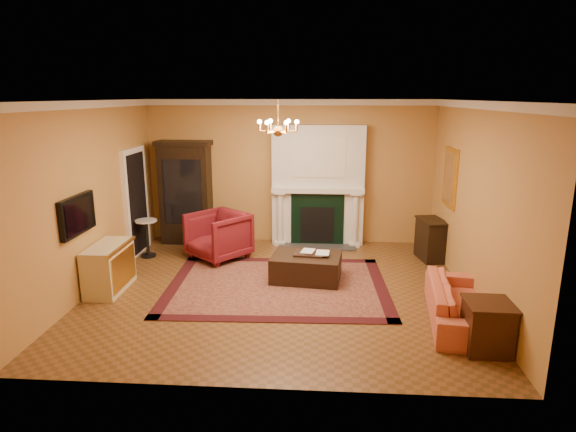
# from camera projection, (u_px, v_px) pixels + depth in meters

# --- Properties ---
(floor) EXTENTS (6.00, 5.50, 0.02)m
(floor) POSITION_uv_depth(u_px,v_px,m) (279.00, 290.00, 7.86)
(floor) COLOR brown
(floor) RESTS_ON ground
(ceiling) EXTENTS (6.00, 5.50, 0.02)m
(ceiling) POSITION_uv_depth(u_px,v_px,m) (278.00, 100.00, 7.12)
(ceiling) COLOR silver
(ceiling) RESTS_ON wall_back
(wall_back) EXTENTS (6.00, 0.02, 3.00)m
(wall_back) POSITION_uv_depth(u_px,v_px,m) (290.00, 172.00, 10.16)
(wall_back) COLOR #B28340
(wall_back) RESTS_ON floor
(wall_front) EXTENTS (6.00, 0.02, 3.00)m
(wall_front) POSITION_uv_depth(u_px,v_px,m) (255.00, 257.00, 4.82)
(wall_front) COLOR #B28340
(wall_front) RESTS_ON floor
(wall_left) EXTENTS (0.02, 5.50, 3.00)m
(wall_left) POSITION_uv_depth(u_px,v_px,m) (91.00, 197.00, 7.69)
(wall_left) COLOR #B28340
(wall_left) RESTS_ON floor
(wall_right) EXTENTS (0.02, 5.50, 3.00)m
(wall_right) POSITION_uv_depth(u_px,v_px,m) (476.00, 202.00, 7.29)
(wall_right) COLOR #B28340
(wall_right) RESTS_ON floor
(fireplace) EXTENTS (1.90, 0.70, 2.50)m
(fireplace) POSITION_uv_depth(u_px,v_px,m) (318.00, 188.00, 10.01)
(fireplace) COLOR silver
(fireplace) RESTS_ON wall_back
(crown_molding) EXTENTS (6.00, 5.50, 0.12)m
(crown_molding) POSITION_uv_depth(u_px,v_px,m) (283.00, 104.00, 8.06)
(crown_molding) COLOR silver
(crown_molding) RESTS_ON ceiling
(doorway) EXTENTS (0.08, 1.05, 2.10)m
(doorway) POSITION_uv_depth(u_px,v_px,m) (136.00, 202.00, 9.44)
(doorway) COLOR white
(doorway) RESTS_ON wall_left
(tv_panel) EXTENTS (0.09, 0.95, 0.58)m
(tv_panel) POSITION_uv_depth(u_px,v_px,m) (78.00, 215.00, 7.14)
(tv_panel) COLOR black
(tv_panel) RESTS_ON wall_left
(gilt_mirror) EXTENTS (0.06, 0.76, 1.05)m
(gilt_mirror) POSITION_uv_depth(u_px,v_px,m) (450.00, 177.00, 8.61)
(gilt_mirror) COLOR gold
(gilt_mirror) RESTS_ON wall_right
(chandelier) EXTENTS (0.63, 0.55, 0.53)m
(chandelier) POSITION_uv_depth(u_px,v_px,m) (278.00, 127.00, 7.22)
(chandelier) COLOR #CB8938
(chandelier) RESTS_ON ceiling
(oriental_rug) EXTENTS (3.69, 2.82, 0.01)m
(oriental_rug) POSITION_uv_depth(u_px,v_px,m) (277.00, 285.00, 7.99)
(oriental_rug) COLOR #3F0D0D
(oriental_rug) RESTS_ON floor
(china_cabinet) EXTENTS (1.05, 0.49, 2.07)m
(china_cabinet) POSITION_uv_depth(u_px,v_px,m) (186.00, 195.00, 10.15)
(china_cabinet) COLOR black
(china_cabinet) RESTS_ON floor
(wingback_armchair) EXTENTS (1.33, 1.32, 1.00)m
(wingback_armchair) POSITION_uv_depth(u_px,v_px,m) (218.00, 233.00, 9.23)
(wingback_armchair) COLOR maroon
(wingback_armchair) RESTS_ON floor
(pedestal_table) EXTENTS (0.42, 0.42, 0.74)m
(pedestal_table) POSITION_uv_depth(u_px,v_px,m) (147.00, 235.00, 9.34)
(pedestal_table) COLOR black
(pedestal_table) RESTS_ON floor
(commode) EXTENTS (0.49, 1.03, 0.76)m
(commode) POSITION_uv_depth(u_px,v_px,m) (109.00, 268.00, 7.74)
(commode) COLOR beige
(commode) RESTS_ON floor
(coral_sofa) EXTENTS (0.79, 1.94, 0.74)m
(coral_sofa) POSITION_uv_depth(u_px,v_px,m) (458.00, 297.00, 6.65)
(coral_sofa) COLOR #D05842
(coral_sofa) RESTS_ON floor
(end_table) EXTENTS (0.54, 0.54, 0.61)m
(end_table) POSITION_uv_depth(u_px,v_px,m) (487.00, 328.00, 5.90)
(end_table) COLOR #33190E
(end_table) RESTS_ON floor
(console_table) EXTENTS (0.50, 0.74, 0.76)m
(console_table) POSITION_uv_depth(u_px,v_px,m) (431.00, 240.00, 9.21)
(console_table) COLOR black
(console_table) RESTS_ON floor
(leather_ottoman) EXTENTS (1.23, 0.96, 0.43)m
(leather_ottoman) POSITION_uv_depth(u_px,v_px,m) (306.00, 267.00, 8.21)
(leather_ottoman) COLOR black
(leather_ottoman) RESTS_ON oriental_rug
(ottoman_tray) EXTENTS (0.53, 0.43, 0.03)m
(ottoman_tray) POSITION_uv_depth(u_px,v_px,m) (309.00, 253.00, 8.19)
(ottoman_tray) COLOR black
(ottoman_tray) RESTS_ON leather_ottoman
(book_a) EXTENTS (0.21, 0.07, 0.29)m
(book_a) POSITION_uv_depth(u_px,v_px,m) (302.00, 244.00, 8.20)
(book_a) COLOR gray
(book_a) RESTS_ON ottoman_tray
(book_b) EXTENTS (0.22, 0.04, 0.30)m
(book_b) POSITION_uv_depth(u_px,v_px,m) (316.00, 245.00, 8.10)
(book_b) COLOR gray
(book_b) RESTS_ON ottoman_tray
(topiary_left) EXTENTS (0.16, 0.16, 0.43)m
(topiary_left) POSITION_uv_depth(u_px,v_px,m) (288.00, 175.00, 9.95)
(topiary_left) COLOR gray
(topiary_left) RESTS_ON fireplace
(topiary_right) EXTENTS (0.16, 0.16, 0.42)m
(topiary_right) POSITION_uv_depth(u_px,v_px,m) (354.00, 176.00, 9.86)
(topiary_right) COLOR gray
(topiary_right) RESTS_ON fireplace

